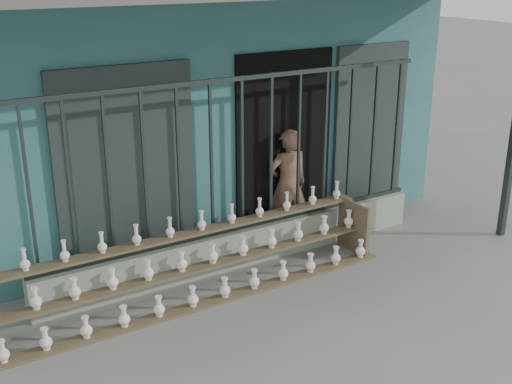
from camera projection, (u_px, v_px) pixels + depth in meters
ground at (306, 310)px, 6.65m from camera, size 60.00×60.00×0.00m
workshop_building at (142, 90)px, 9.49m from camera, size 7.40×6.60×3.21m
parapet_wall at (243, 246)px, 7.62m from camera, size 5.00×0.20×0.45m
security_fence at (242, 155)px, 7.24m from camera, size 5.00×0.04×1.80m
shelf_rack at (198, 265)px, 6.85m from camera, size 4.50×0.68×0.85m
elderly_woman at (288, 185)px, 8.14m from camera, size 0.58×0.42×1.47m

